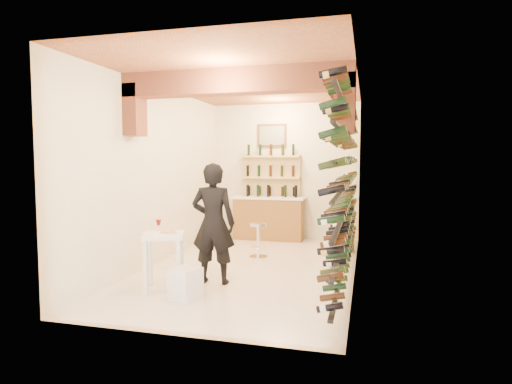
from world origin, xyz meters
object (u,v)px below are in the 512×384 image
person (213,223)px  wine_rack (342,180)px  chrome_barstool (258,237)px  crate_lower (340,243)px  white_stool (185,284)px  tasting_table (164,244)px  back_counter (269,217)px

person → wine_rack: bearing=-155.5°
chrome_barstool → crate_lower: chrome_barstool is taller
person → crate_lower: 3.38m
white_stool → person: bearing=83.6°
tasting_table → chrome_barstool: bearing=49.4°
white_stool → person: 1.09m
back_counter → person: size_ratio=0.93×
wine_rack → chrome_barstool: wine_rack is taller
person → chrome_barstool: bearing=-102.7°
back_counter → tasting_table: size_ratio=1.70×
back_counter → crate_lower: bearing=-27.3°
wine_rack → person: wine_rack is taller
tasting_table → white_stool: size_ratio=2.30×
wine_rack → crate_lower: bearing=94.2°
chrome_barstool → wine_rack: bearing=-25.3°
person → white_stool: bearing=78.7°
wine_rack → tasting_table: 3.00m
crate_lower → tasting_table: bearing=-124.6°
wine_rack → back_counter: wine_rack is taller
wine_rack → crate_lower: 2.26m
crate_lower → white_stool: bearing=-116.4°
tasting_table → chrome_barstool: tasting_table is taller
crate_lower → person: bearing=-121.4°
wine_rack → chrome_barstool: bearing=154.7°
wine_rack → chrome_barstool: 2.12m
wine_rack → back_counter: size_ratio=3.35×
back_counter → tasting_table: bearing=-98.0°
wine_rack → chrome_barstool: (-1.60, 0.76, -1.16)m
white_stool → back_counter: bearing=88.6°
back_counter → chrome_barstool: 1.91m
person → chrome_barstool: 1.89m
wine_rack → crate_lower: size_ratio=11.01×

